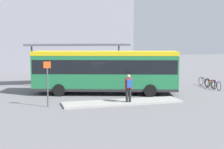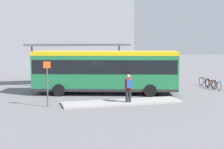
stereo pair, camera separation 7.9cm
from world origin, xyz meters
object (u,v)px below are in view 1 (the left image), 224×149
at_px(city_bus, 105,69).
at_px(bicycle_red, 209,83).
at_px(platform_sign, 47,82).
at_px(potted_planter_near_shelter, 40,81).
at_px(bicycle_orange, 211,84).
at_px(bicycle_green, 204,82).
at_px(bicycle_blue, 216,85).
at_px(pedestrian_waiting, 129,86).

bearing_deg(city_bus, bicycle_red, 22.93).
relative_size(city_bus, bicycle_red, 6.63).
bearing_deg(platform_sign, potted_planter_near_shelter, 90.89).
xyz_separation_m(bicycle_orange, bicycle_green, (0.30, 1.52, 0.01)).
bearing_deg(bicycle_orange, city_bus, -90.46).
distance_m(bicycle_orange, bicycle_red, 0.84).
height_order(bicycle_green, potted_planter_near_shelter, potted_planter_near_shelter).
relative_size(bicycle_blue, potted_planter_near_shelter, 1.31).
height_order(bicycle_blue, potted_planter_near_shelter, potted_planter_near_shelter).
relative_size(bicycle_orange, bicycle_red, 0.99).
relative_size(bicycle_green, potted_planter_near_shelter, 1.26).
distance_m(bicycle_red, bicycle_green, 0.76).
xyz_separation_m(city_bus, bicycle_red, (9.74, 0.93, -1.55)).
xyz_separation_m(pedestrian_waiting, bicycle_green, (9.22, 5.93, -0.77)).
relative_size(pedestrian_waiting, bicycle_blue, 1.00).
bearing_deg(potted_planter_near_shelter, bicycle_green, -5.81).
relative_size(potted_planter_near_shelter, platform_sign, 0.49).
bearing_deg(city_bus, potted_planter_near_shelter, 163.73).
bearing_deg(potted_planter_near_shelter, pedestrian_waiting, -55.01).
bearing_deg(bicycle_orange, bicycle_blue, -1.43).
xyz_separation_m(bicycle_red, platform_sign, (-14.35, -4.62, 1.20)).
bearing_deg(bicycle_blue, platform_sign, -68.27).
relative_size(bicycle_red, bicycle_green, 0.97).
bearing_deg(bicycle_red, bicycle_blue, -12.54).
bearing_deg(bicycle_red, platform_sign, -71.17).
height_order(city_bus, bicycle_orange, city_bus).
relative_size(bicycle_red, potted_planter_near_shelter, 1.22).
distance_m(bicycle_orange, platform_sign, 14.56).
height_order(potted_planter_near_shelter, platform_sign, platform_sign).
height_order(bicycle_orange, platform_sign, platform_sign).
distance_m(potted_planter_near_shelter, platform_sign, 6.90).
bearing_deg(bicycle_orange, bicycle_green, 167.25).
bearing_deg(bicycle_green, bicycle_red, 3.61).
relative_size(city_bus, potted_planter_near_shelter, 8.09).
bearing_deg(city_bus, pedestrian_waiting, -66.41).
distance_m(pedestrian_waiting, platform_sign, 5.12).
height_order(bicycle_blue, bicycle_green, bicycle_blue).
distance_m(bicycle_blue, potted_planter_near_shelter, 14.59).
relative_size(pedestrian_waiting, platform_sign, 0.64).
xyz_separation_m(pedestrian_waiting, platform_sign, (-5.07, 0.55, 0.41)).
xyz_separation_m(pedestrian_waiting, potted_planter_near_shelter, (-5.18, 7.40, -0.43)).
xyz_separation_m(bicycle_blue, bicycle_orange, (-0.00, 0.76, -0.03)).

